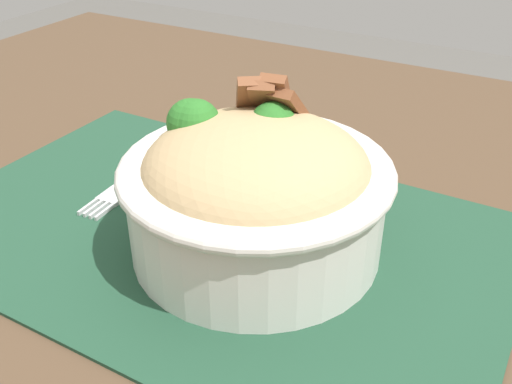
# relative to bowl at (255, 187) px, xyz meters

# --- Properties ---
(table) EXTENTS (1.16, 0.99, 0.72)m
(table) POSITION_rel_bowl_xyz_m (0.04, 0.01, -0.13)
(table) COLOR #4C3826
(table) RESTS_ON ground_plane
(placemat) EXTENTS (0.47, 0.30, 0.00)m
(placemat) POSITION_rel_bowl_xyz_m (0.04, -0.00, -0.06)
(placemat) COLOR #1E422D
(placemat) RESTS_ON table
(bowl) EXTENTS (0.23, 0.23, 0.13)m
(bowl) POSITION_rel_bowl_xyz_m (0.00, 0.00, 0.00)
(bowl) COLOR silver
(bowl) RESTS_ON placemat
(fork) EXTENTS (0.02, 0.13, 0.00)m
(fork) POSITION_rel_bowl_xyz_m (0.14, -0.02, -0.05)
(fork) COLOR silver
(fork) RESTS_ON placemat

